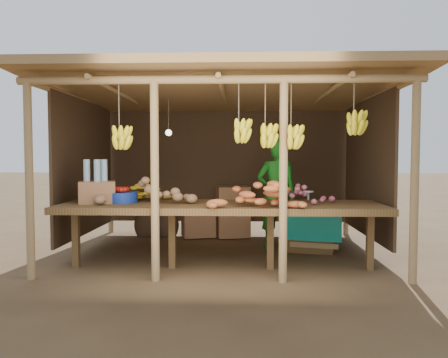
{
  "coord_description": "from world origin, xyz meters",
  "views": [
    {
      "loc": [
        0.24,
        -6.23,
        1.38
      ],
      "look_at": [
        0.0,
        0.0,
        1.05
      ],
      "focal_mm": 35.0,
      "sensor_mm": 36.0,
      "label": 1
    }
  ],
  "objects": [
    {
      "name": "ground",
      "position": [
        0.0,
        0.0,
        0.0
      ],
      "size": [
        60.0,
        60.0,
        0.0
      ],
      "primitive_type": "plane",
      "color": "brown",
      "rests_on": "ground"
    },
    {
      "name": "stall_structure",
      "position": [
        0.03,
        -0.11,
        1.91
      ],
      "size": [
        4.7,
        3.5,
        2.43
      ],
      "color": "#A07F52",
      "rests_on": "ground"
    },
    {
      "name": "counter",
      "position": [
        0.0,
        -0.95,
        0.74
      ],
      "size": [
        3.9,
        1.05,
        0.8
      ],
      "color": "brown",
      "rests_on": "ground"
    },
    {
      "name": "potato_heap",
      "position": [
        -0.89,
        -0.92,
        0.99
      ],
      "size": [
        1.15,
        0.75,
        0.37
      ],
      "primitive_type": null,
      "rotation": [
        0.0,
        0.0,
        -0.09
      ],
      "color": "#8E6949",
      "rests_on": "counter"
    },
    {
      "name": "sweet_potato_heap",
      "position": [
        0.45,
        -1.18,
        0.98
      ],
      "size": [
        1.22,
        0.97,
        0.36
      ],
      "primitive_type": null,
      "rotation": [
        0.0,
        0.0,
        0.37
      ],
      "color": "#BE6030",
      "rests_on": "counter"
    },
    {
      "name": "onion_heap",
      "position": [
        1.04,
        -0.92,
        0.98
      ],
      "size": [
        0.74,
        0.47,
        0.35
      ],
      "primitive_type": null,
      "rotation": [
        0.0,
        0.0,
        -0.06
      ],
      "color": "#A65062",
      "rests_on": "counter"
    },
    {
      "name": "banana_pile",
      "position": [
        -0.99,
        -0.59,
        0.97
      ],
      "size": [
        0.66,
        0.52,
        0.35
      ],
      "primitive_type": null,
      "rotation": [
        0.0,
        0.0,
        0.35
      ],
      "color": "yellow",
      "rests_on": "counter"
    },
    {
      "name": "tomato_basin",
      "position": [
        -1.23,
        -0.89,
        0.88
      ],
      "size": [
        0.38,
        0.38,
        0.2
      ],
      "rotation": [
        0.0,
        0.0,
        -0.14
      ],
      "color": "navy",
      "rests_on": "counter"
    },
    {
      "name": "bottle_box",
      "position": [
        -1.52,
        -0.95,
        1.01
      ],
      "size": [
        0.51,
        0.45,
        0.54
      ],
      "color": "#946342",
      "rests_on": "counter"
    },
    {
      "name": "vendor",
      "position": [
        0.77,
        0.24,
        0.82
      ],
      "size": [
        0.63,
        0.45,
        1.63
      ],
      "primitive_type": "imported",
      "rotation": [
        0.0,
        0.0,
        3.24
      ],
      "color": "#1A751C",
      "rests_on": "ground"
    },
    {
      "name": "tarp_crate",
      "position": [
        1.26,
        0.17,
        0.37
      ],
      "size": [
        0.88,
        0.81,
        0.89
      ],
      "color": "brown",
      "rests_on": "ground"
    },
    {
      "name": "carton_stack",
      "position": [
        -0.09,
        1.08,
        0.37
      ],
      "size": [
        1.21,
        0.55,
        0.85
      ],
      "color": "#946342",
      "rests_on": "ground"
    },
    {
      "name": "burlap_sacks",
      "position": [
        -1.21,
        1.18,
        0.24
      ],
      "size": [
        0.77,
        0.41,
        0.55
      ],
      "color": "#483421",
      "rests_on": "ground"
    }
  ]
}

